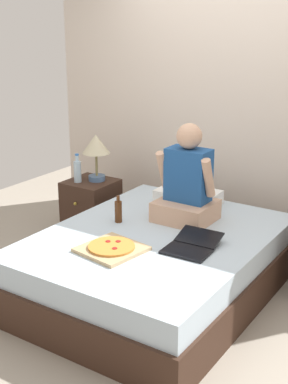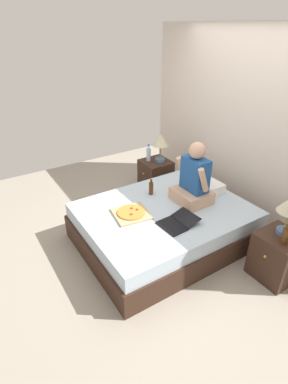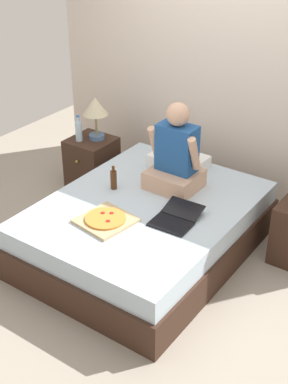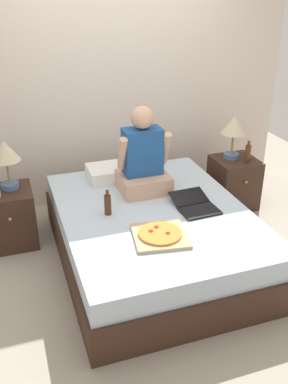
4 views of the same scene
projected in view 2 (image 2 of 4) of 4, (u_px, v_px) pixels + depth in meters
ground_plane at (163, 240)px, 3.90m from camera, size 5.96×5.96×0.00m
wall_back at (251, 129)px, 3.94m from camera, size 3.96×0.12×2.50m
bed at (164, 225)px, 3.79m from camera, size 1.58×2.04×0.49m
nightstand_left at (156, 176)px, 4.94m from camera, size 0.44×0.47×0.54m
lamp_on_left_nightstand at (160, 142)px, 4.64m from camera, size 0.26×0.26×0.45m
water_bottle at (149, 154)px, 4.77m from camera, size 0.07×0.07×0.28m
nightstand_right at (277, 256)px, 3.23m from camera, size 0.44×0.47×0.54m
beer_bottle at (285, 236)px, 2.95m from camera, size 0.06×0.06×0.23m
pillow at (203, 184)px, 4.08m from camera, size 0.52×0.34×0.12m
person_seated at (194, 181)px, 3.68m from camera, size 0.47×0.40×0.78m
laptop at (176, 223)px, 3.36m from camera, size 0.34×0.43×0.07m
pizza_box at (131, 213)px, 3.53m from camera, size 0.46×0.46×0.05m
beer_bottle_on_bed at (151, 188)px, 3.93m from camera, size 0.06×0.06×0.22m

